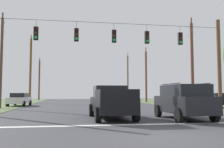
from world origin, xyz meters
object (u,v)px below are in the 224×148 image
object	(u,v)px
overhead_signal_span	(112,57)
suv_black	(184,101)
distant_car_crossing_white	(19,99)
utility_pole_far_left	(1,59)
utility_pole_distant_left	(39,79)
utility_pole_distant_right	(30,69)
pickup_truck	(111,102)
utility_pole_near_left	(128,77)
utility_pole_far_right	(146,75)
distant_car_oncoming	(223,100)
utility_pole_mid_right	(192,63)

from	to	relation	value
overhead_signal_span	suv_black	xyz separation A→B (m)	(3.48, -4.57, -3.12)
overhead_signal_span	distant_car_crossing_white	size ratio (longest dim) A/B	3.98
distant_car_crossing_white	utility_pole_far_left	distance (m)	6.42
utility_pole_far_left	utility_pole_distant_left	distance (m)	30.73
utility_pole_distant_right	pickup_truck	bearing A→B (deg)	-72.09
distant_car_crossing_white	utility_pole_distant_right	distance (m)	11.45
utility_pole_near_left	utility_pole_distant_left	distance (m)	19.80
overhead_signal_span	utility_pole_far_left	world-z (taller)	utility_pole_far_left
suv_black	distant_car_crossing_white	xyz separation A→B (m)	(-12.34, 17.42, -0.27)
utility_pole_distant_left	utility_pole_far_right	bearing A→B (deg)	-39.26
distant_car_oncoming	utility_pole_distant_right	bearing A→B (deg)	140.38
suv_black	utility_pole_far_right	size ratio (longest dim) A/B	0.52
utility_pole_distant_left	utility_pole_far_left	bearing A→B (deg)	-90.15
overhead_signal_span	suv_black	distance (m)	6.53
pickup_truck	utility_pole_mid_right	world-z (taller)	utility_pole_mid_right
distant_car_crossing_white	utility_pole_distant_right	world-z (taller)	utility_pole_distant_right
utility_pole_distant_right	utility_pole_distant_left	world-z (taller)	utility_pole_distant_right
utility_pole_far_right	utility_pole_far_left	size ratio (longest dim) A/B	0.97
utility_pole_far_left	utility_pole_distant_right	bearing A→B (deg)	88.18
utility_pole_mid_right	distant_car_oncoming	bearing A→B (deg)	-24.77
overhead_signal_span	utility_pole_mid_right	world-z (taller)	utility_pole_mid_right
utility_pole_far_right	suv_black	bearing A→B (deg)	-102.56
distant_car_crossing_white	utility_pole_far_left	xyz separation A→B (m)	(-0.91, -4.90, 4.05)
pickup_truck	distant_car_oncoming	bearing A→B (deg)	34.51
distant_car_oncoming	utility_pole_near_left	size ratio (longest dim) A/B	0.40
utility_pole_far_right	utility_pole_distant_left	size ratio (longest dim) A/B	1.00
distant_car_oncoming	utility_pole_distant_right	distance (m)	28.50
pickup_truck	suv_black	size ratio (longest dim) A/B	1.12
suv_black	utility_pole_near_left	world-z (taller)	utility_pole_near_left
pickup_truck	suv_black	bearing A→B (deg)	-14.74
distant_car_crossing_white	utility_pole_distant_left	bearing A→B (deg)	91.84
pickup_truck	utility_pole_mid_right	bearing A→B (deg)	44.47
distant_car_crossing_white	utility_pole_far_left	bearing A→B (deg)	-100.54
utility_pole_mid_right	utility_pole_far_right	distance (m)	16.26
utility_pole_far_left	utility_pole_distant_right	size ratio (longest dim) A/B	0.89
overhead_signal_span	utility_pole_far_right	xyz separation A→B (m)	(9.61, 22.91, 0.32)
distant_car_crossing_white	distant_car_oncoming	distance (m)	22.51
overhead_signal_span	utility_pole_distant_right	world-z (taller)	utility_pole_distant_right
distant_car_crossing_white	utility_pole_distant_right	size ratio (longest dim) A/B	0.41
distant_car_crossing_white	utility_pole_distant_right	xyz separation A→B (m)	(-0.42, 10.53, 4.46)
suv_black	utility_pole_near_left	size ratio (longest dim) A/B	0.45
distant_car_oncoming	utility_pole_far_right	bearing A→B (deg)	99.07
utility_pole_distant_right	utility_pole_distant_left	bearing A→B (deg)	91.52
overhead_signal_span	utility_pole_mid_right	size ratio (longest dim) A/B	1.84
utility_pole_mid_right	utility_pole_distant_left	size ratio (longest dim) A/B	1.04
distant_car_crossing_white	utility_pole_near_left	size ratio (longest dim) A/B	0.41
utility_pole_far_left	utility_pole_mid_right	bearing A→B (deg)	-3.80
pickup_truck	utility_pole_far_right	distance (m)	28.53
pickup_truck	utility_pole_near_left	distance (m)	43.93
utility_pole_distant_right	distant_car_crossing_white	bearing A→B (deg)	-87.71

